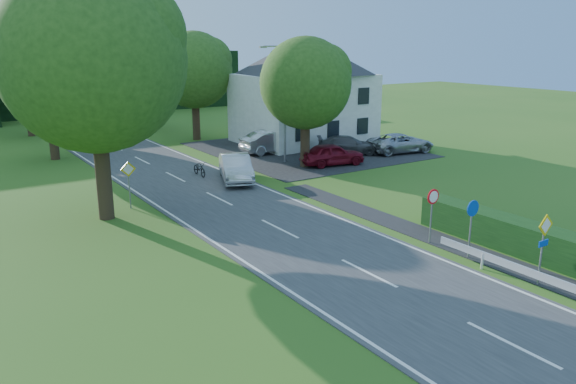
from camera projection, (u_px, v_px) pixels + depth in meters
road at (257, 218)px, 26.95m from camera, size 7.00×80.00×0.04m
parking_pad at (304, 150)px, 43.82m from camera, size 14.00×16.00×0.04m
line_edge_left at (195, 230)px, 25.21m from camera, size 0.12×80.00×0.01m
line_edge_right at (312, 207)px, 28.68m from camera, size 0.12×80.00×0.01m
line_centre at (257, 217)px, 26.95m from camera, size 0.12×80.00×0.01m
tree_main at (96, 96)px, 25.44m from camera, size 9.40×9.40×11.64m
tree_left_far at (49, 99)px, 39.23m from camera, size 7.00×7.00×8.58m
tree_right_far at (195, 86)px, 47.19m from camera, size 7.40×7.40×9.09m
tree_left_back at (26, 90)px, 49.21m from camera, size 6.60×6.60×8.07m
tree_right_back at (150, 89)px, 53.29m from camera, size 6.20×6.20×7.56m
tree_right_mid at (305, 103)px, 36.81m from camera, size 7.00×7.00×8.58m
treeline_right at (119, 82)px, 67.29m from camera, size 30.00×5.00×7.00m
house_white at (304, 89)px, 46.16m from camera, size 10.60×8.40×8.60m
streetlight at (283, 98)px, 38.14m from camera, size 2.03×0.18×8.00m
sign_priority_right at (544, 236)px, 19.13m from camera, size 0.78×0.09×2.59m
sign_roundabout at (472, 218)px, 21.58m from camera, size 0.64×0.08×2.37m
sign_speed_limit at (433, 203)px, 23.15m from camera, size 0.64×0.11×2.37m
sign_priority_left at (129, 176)px, 28.10m from camera, size 0.78×0.09×2.44m
moving_car at (236, 168)px, 33.84m from camera, size 3.36×5.10×1.59m
motorcycle at (200, 169)px, 35.19m from camera, size 0.68×1.76×0.91m
parked_car_red at (332, 154)px, 38.15m from camera, size 4.66×2.62×1.50m
parked_car_silver_a at (274, 141)px, 42.39m from camera, size 5.24×2.12×1.69m
parked_car_grey at (348, 145)px, 41.91m from camera, size 4.93×4.07×1.35m
parked_car_silver_b at (401, 143)px, 42.50m from camera, size 5.53×3.29×1.44m
parasol at (287, 134)px, 44.98m from camera, size 2.15×2.19×1.93m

